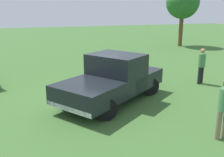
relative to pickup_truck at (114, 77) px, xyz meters
name	(u,v)px	position (x,y,z in m)	size (l,w,h in m)	color
ground_plane	(94,98)	(-0.67, 0.51, -0.91)	(80.00, 80.00, 0.00)	#3D662D
pickup_truck	(114,77)	(0.00, 0.00, 0.00)	(4.93, 4.25, 1.78)	black
person_bystander	(224,106)	(1.74, -3.78, 0.04)	(0.36, 0.36, 1.70)	#7A6B51
person_visitor	(202,64)	(4.59, 0.73, 0.03)	(0.40, 0.40, 1.67)	black
tree_back_left	(183,2)	(10.78, 11.53, 3.02)	(2.97, 2.97, 5.46)	brown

